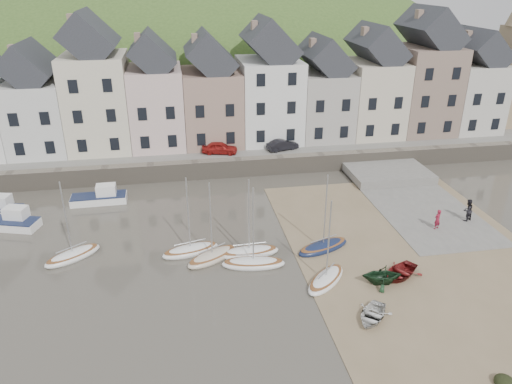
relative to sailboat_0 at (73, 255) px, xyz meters
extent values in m
plane|color=#474338|center=(14.06, -3.17, -0.26)|extent=(160.00, 160.00, 0.00)
cube|color=#385321|center=(14.06, 28.83, 0.49)|extent=(90.00, 30.00, 1.50)
cube|color=slate|center=(14.06, 17.33, 1.29)|extent=(70.00, 7.00, 0.10)
cube|color=slate|center=(14.06, 13.83, 0.64)|extent=(70.00, 1.20, 1.80)
cube|color=#786649|center=(25.06, -3.17, -0.23)|extent=(18.00, 26.00, 0.06)
cube|color=slate|center=(29.06, 4.83, -0.20)|extent=(8.00, 18.00, 0.12)
ellipsoid|color=#385321|center=(9.06, 56.83, -18.26)|extent=(134.40, 84.00, 84.00)
cube|color=silver|center=(-5.99, 20.83, 4.99)|extent=(5.80, 8.00, 7.50)
cube|color=gray|center=(-7.44, 20.83, 11.66)|extent=(0.60, 0.90, 1.40)
cube|color=beige|center=(0.16, 20.83, 6.24)|extent=(6.40, 8.00, 10.00)
cube|color=gray|center=(-1.44, 20.83, 14.46)|extent=(0.60, 0.90, 1.40)
cube|color=beige|center=(6.21, 20.83, 5.49)|extent=(5.60, 8.00, 8.50)
cube|color=gray|center=(4.81, 20.83, 12.56)|extent=(0.60, 0.90, 1.40)
cube|color=gray|center=(12.16, 20.83, 5.24)|extent=(6.20, 8.00, 8.00)
cube|color=gray|center=(10.61, 20.83, 12.36)|extent=(0.60, 0.90, 1.40)
cube|color=silver|center=(18.61, 20.83, 5.74)|extent=(6.60, 8.00, 9.00)
cube|color=gray|center=(16.96, 20.83, 13.56)|extent=(0.60, 0.90, 1.40)
cube|color=#A5A097|center=(24.86, 20.83, 4.99)|extent=(5.80, 8.00, 7.50)
cube|color=gray|center=(23.41, 20.83, 11.66)|extent=(0.60, 0.90, 1.40)
cube|color=beige|center=(30.81, 20.83, 5.49)|extent=(6.00, 8.00, 8.50)
cube|color=gray|center=(29.31, 20.83, 12.76)|extent=(0.60, 0.90, 1.40)
cube|color=#836C5E|center=(37.06, 20.83, 6.24)|extent=(6.40, 8.00, 10.00)
cube|color=gray|center=(35.46, 20.83, 14.46)|extent=(0.60, 0.90, 1.40)
cube|color=beige|center=(43.21, 20.83, 5.24)|extent=(5.80, 8.00, 8.00)
cube|color=gray|center=(41.76, 20.83, 12.16)|extent=(0.60, 0.90, 1.40)
cube|color=#997F60|center=(48.61, 20.83, 7.24)|extent=(3.50, 3.50, 12.00)
ellipsoid|color=white|center=(0.00, 0.00, -0.06)|extent=(4.32, 3.67, 0.84)
ellipsoid|color=brown|center=(0.00, 0.00, 0.16)|extent=(3.96, 3.36, 0.20)
cylinder|color=#B2B5B7|center=(0.00, 0.00, 3.04)|extent=(0.10, 0.10, 5.60)
cylinder|color=#B2B5B7|center=(0.00, 0.00, 0.69)|extent=(1.94, 1.41, 0.08)
ellipsoid|color=white|center=(8.51, -0.71, -0.06)|extent=(4.57, 2.55, 0.84)
ellipsoid|color=brown|center=(8.51, -0.71, 0.16)|extent=(4.20, 2.33, 0.20)
cylinder|color=#B2B5B7|center=(8.51, -0.71, 3.04)|extent=(0.10, 0.10, 5.60)
cylinder|color=#B2B5B7|center=(8.51, -0.71, 0.69)|extent=(2.32, 0.68, 0.08)
ellipsoid|color=beige|center=(10.04, -1.87, -0.06)|extent=(4.42, 3.52, 0.84)
ellipsoid|color=brown|center=(10.04, -1.87, 0.16)|extent=(4.06, 3.22, 0.20)
cylinder|color=#B2B5B7|center=(10.04, -1.87, 3.04)|extent=(0.10, 0.10, 5.60)
cylinder|color=#B2B5B7|center=(10.04, -1.87, 0.69)|extent=(2.04, 1.30, 0.08)
ellipsoid|color=white|center=(12.78, -1.71, -0.06)|extent=(4.52, 1.71, 0.84)
ellipsoid|color=brown|center=(12.78, -1.71, 0.16)|extent=(4.16, 1.55, 0.20)
cylinder|color=#B2B5B7|center=(12.78, -1.71, 3.04)|extent=(0.10, 0.10, 5.60)
cylinder|color=#B2B5B7|center=(12.78, -1.71, 0.69)|extent=(2.45, 0.20, 0.08)
ellipsoid|color=white|center=(12.83, -3.24, -0.06)|extent=(4.68, 2.07, 0.84)
ellipsoid|color=brown|center=(12.83, -3.24, 0.16)|extent=(4.31, 1.88, 0.20)
cylinder|color=#B2B5B7|center=(12.83, -3.24, 3.04)|extent=(0.10, 0.10, 5.60)
cylinder|color=#B2B5B7|center=(12.83, -3.24, 0.69)|extent=(2.48, 0.40, 0.08)
ellipsoid|color=#141F40|center=(18.39, -1.90, -0.06)|extent=(4.68, 3.01, 0.84)
ellipsoid|color=brown|center=(18.39, -1.90, 0.16)|extent=(4.30, 2.75, 0.20)
cylinder|color=#B2B5B7|center=(18.39, -1.90, 3.04)|extent=(0.10, 0.10, 5.60)
cylinder|color=#B2B5B7|center=(18.39, -1.90, 0.69)|extent=(2.30, 0.96, 0.08)
ellipsoid|color=white|center=(17.32, -6.04, -0.06)|extent=(3.98, 4.01, 0.84)
ellipsoid|color=brown|center=(17.32, -6.04, 0.16)|extent=(3.65, 3.68, 0.20)
cylinder|color=#B2B5B7|center=(17.32, -6.04, 3.04)|extent=(0.10, 0.10, 5.60)
cylinder|color=#B2B5B7|center=(17.32, -6.04, 0.69)|extent=(1.66, 1.68, 0.08)
cube|color=white|center=(-7.31, 8.64, 0.94)|extent=(2.02, 1.58, 1.00)
cube|color=white|center=(-6.02, 5.78, 0.09)|extent=(5.29, 3.10, 0.70)
cube|color=#141F40|center=(-6.02, 5.78, 0.46)|extent=(5.21, 3.12, 0.08)
cube|color=white|center=(-5.30, 6.00, 0.94)|extent=(2.03, 1.66, 1.00)
cube|color=white|center=(0.73, 9.47, 0.09)|extent=(4.92, 1.79, 0.70)
cube|color=#141F40|center=(0.73, 9.47, 0.46)|extent=(4.83, 1.84, 0.08)
cube|color=white|center=(1.47, 9.45, 0.94)|extent=(1.74, 1.23, 1.00)
imported|color=silver|center=(18.89, -10.22, 0.09)|extent=(3.36, 3.47, 0.59)
imported|color=#17331C|center=(20.92, -6.83, 0.49)|extent=(2.90, 2.58, 1.39)
imported|color=maroon|center=(22.50, -6.26, 0.13)|extent=(3.93, 3.69, 0.66)
imported|color=maroon|center=(28.34, -0.46, 0.71)|extent=(0.73, 0.60, 1.70)
imported|color=black|center=(31.53, 0.45, 0.81)|extent=(1.11, 0.98, 1.92)
imported|color=maroon|center=(12.48, 16.33, 1.97)|extent=(3.96, 2.33, 1.27)
imported|color=black|center=(19.28, 16.33, 1.91)|extent=(3.68, 2.17, 1.15)
ellipsoid|color=black|center=(23.54, -16.20, -0.06)|extent=(1.03, 1.14, 0.67)
camera|label=1|loc=(8.11, -31.98, 18.73)|focal=33.88mm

